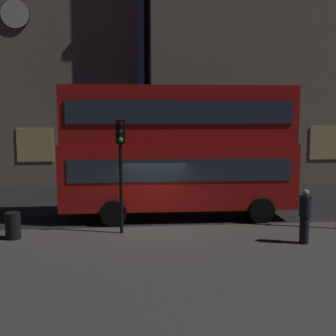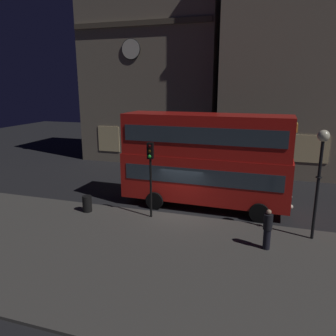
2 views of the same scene
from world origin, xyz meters
name	(u,v)px [view 1 (image 1 of 2)]	position (x,y,z in m)	size (l,w,h in m)	color
ground_plane	(155,226)	(0.00, 0.00, 0.00)	(80.00, 80.00, 0.00)	#232326
sidewalk_slab	(169,273)	(0.00, -5.32, 0.06)	(44.00, 9.74, 0.12)	#4C4944
building_with_clock	(43,69)	(-6.57, 14.34, 7.33)	(12.67, 7.74, 14.66)	gray
building_plain_facade	(250,46)	(7.57, 13.58, 8.99)	(14.24, 9.25, 17.98)	gray
double_decker_bus	(178,146)	(1.07, 1.45, 3.07)	(9.86, 3.06, 5.53)	red
traffic_light_near_kerb	(121,152)	(-1.31, -1.28, 3.07)	(0.33, 0.37, 4.10)	black
pedestrian	(305,216)	(4.78, -3.15, 1.06)	(0.39, 0.39, 1.83)	black
litter_bin	(13,226)	(-5.05, -1.63, 0.58)	(0.53, 0.53, 0.92)	black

